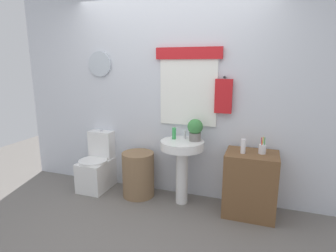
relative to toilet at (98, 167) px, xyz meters
name	(u,v)px	position (x,y,z in m)	size (l,w,h in m)	color
ground_plane	(134,237)	(0.99, -0.89, -0.30)	(8.00, 8.00, 0.00)	slate
back_wall	(171,95)	(0.99, 0.26, 1.00)	(4.40, 0.18, 2.60)	silver
toilet	(98,167)	(0.00, 0.00, 0.00)	(0.38, 0.51, 0.80)	white
laundry_hamper	(138,174)	(0.64, -0.04, -0.01)	(0.41, 0.41, 0.59)	#846647
pedestal_sink	(182,156)	(1.23, -0.04, 0.30)	(0.52, 0.52, 0.80)	white
faucet	(185,135)	(1.23, 0.08, 0.55)	(0.03, 0.03, 0.10)	silver
wooden_cabinet	(250,184)	(2.04, -0.04, 0.07)	(0.57, 0.44, 0.73)	brown
soap_bottle	(174,133)	(1.11, 0.01, 0.57)	(0.05, 0.05, 0.15)	green
potted_plant	(195,129)	(1.37, 0.02, 0.64)	(0.18, 0.18, 0.26)	slate
lotion_bottle	(243,146)	(1.94, -0.08, 0.51)	(0.05, 0.05, 0.16)	white
toothbrush_cup	(262,149)	(2.14, -0.02, 0.49)	(0.08, 0.08, 0.19)	silver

